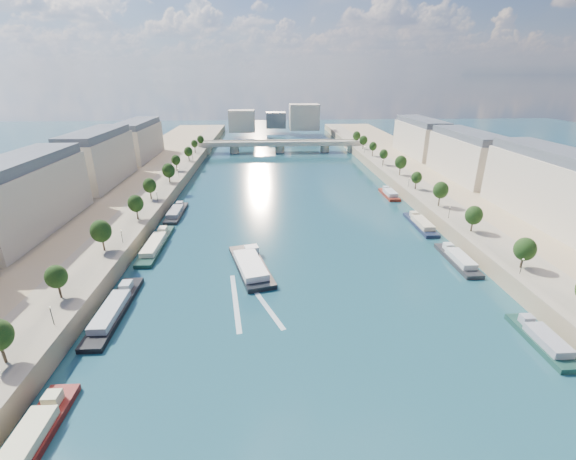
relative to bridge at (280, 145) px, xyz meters
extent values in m
plane|color=#0C2C37|center=(0.00, -137.43, -5.08)|extent=(700.00, 700.00, 0.00)
cube|color=#9E8460|center=(-72.00, -137.43, -2.58)|extent=(44.00, 520.00, 5.00)
cube|color=#9E8460|center=(72.00, -137.43, -2.58)|extent=(44.00, 520.00, 5.00)
cube|color=gray|center=(-57.00, -137.43, -0.03)|extent=(14.00, 520.00, 0.10)
cube|color=gray|center=(57.00, -137.43, -0.03)|extent=(14.00, 520.00, 0.10)
cylinder|color=#382B1E|center=(-55.00, -219.43, 1.83)|extent=(0.50, 0.50, 3.82)
cylinder|color=#382B1E|center=(-55.00, -195.43, 1.83)|extent=(0.50, 0.50, 3.82)
ellipsoid|color=black|center=(-55.00, -195.43, 5.42)|extent=(4.80, 4.80, 5.52)
cylinder|color=#382B1E|center=(-55.00, -171.43, 1.83)|extent=(0.50, 0.50, 3.82)
ellipsoid|color=black|center=(-55.00, -171.43, 5.42)|extent=(4.80, 4.80, 5.52)
cylinder|color=#382B1E|center=(-55.00, -147.43, 1.83)|extent=(0.50, 0.50, 3.82)
ellipsoid|color=black|center=(-55.00, -147.43, 5.42)|extent=(4.80, 4.80, 5.52)
cylinder|color=#382B1E|center=(-55.00, -123.43, 1.83)|extent=(0.50, 0.50, 3.82)
ellipsoid|color=black|center=(-55.00, -123.43, 5.42)|extent=(4.80, 4.80, 5.52)
cylinder|color=#382B1E|center=(-55.00, -99.43, 1.83)|extent=(0.50, 0.50, 3.82)
ellipsoid|color=black|center=(-55.00, -99.43, 5.42)|extent=(4.80, 4.80, 5.52)
cylinder|color=#382B1E|center=(-55.00, -75.43, 1.83)|extent=(0.50, 0.50, 3.82)
ellipsoid|color=black|center=(-55.00, -75.43, 5.42)|extent=(4.80, 4.80, 5.52)
cylinder|color=#382B1E|center=(-55.00, -51.43, 1.83)|extent=(0.50, 0.50, 3.82)
ellipsoid|color=black|center=(-55.00, -51.43, 5.42)|extent=(4.80, 4.80, 5.52)
cylinder|color=#382B1E|center=(-55.00, -27.43, 1.83)|extent=(0.50, 0.50, 3.82)
ellipsoid|color=black|center=(-55.00, -27.43, 5.42)|extent=(4.80, 4.80, 5.52)
cylinder|color=#382B1E|center=(-55.00, -3.43, 1.83)|extent=(0.50, 0.50, 3.82)
ellipsoid|color=black|center=(-55.00, -3.43, 5.42)|extent=(4.80, 4.80, 5.52)
cylinder|color=#382B1E|center=(55.00, -187.43, 1.83)|extent=(0.50, 0.50, 3.82)
ellipsoid|color=black|center=(55.00, -187.43, 5.42)|extent=(4.80, 4.80, 5.52)
cylinder|color=#382B1E|center=(55.00, -163.43, 1.83)|extent=(0.50, 0.50, 3.82)
ellipsoid|color=black|center=(55.00, -163.43, 5.42)|extent=(4.80, 4.80, 5.52)
cylinder|color=#382B1E|center=(55.00, -139.43, 1.83)|extent=(0.50, 0.50, 3.82)
ellipsoid|color=black|center=(55.00, -139.43, 5.42)|extent=(4.80, 4.80, 5.52)
cylinder|color=#382B1E|center=(55.00, -115.43, 1.83)|extent=(0.50, 0.50, 3.82)
ellipsoid|color=black|center=(55.00, -115.43, 5.42)|extent=(4.80, 4.80, 5.52)
cylinder|color=#382B1E|center=(55.00, -91.43, 1.83)|extent=(0.50, 0.50, 3.82)
ellipsoid|color=black|center=(55.00, -91.43, 5.42)|extent=(4.80, 4.80, 5.52)
cylinder|color=#382B1E|center=(55.00, -67.43, 1.83)|extent=(0.50, 0.50, 3.82)
ellipsoid|color=black|center=(55.00, -67.43, 5.42)|extent=(4.80, 4.80, 5.52)
cylinder|color=#382B1E|center=(55.00, -43.43, 1.83)|extent=(0.50, 0.50, 3.82)
ellipsoid|color=black|center=(55.00, -43.43, 5.42)|extent=(4.80, 4.80, 5.52)
cylinder|color=#382B1E|center=(55.00, -19.43, 1.83)|extent=(0.50, 0.50, 3.82)
ellipsoid|color=black|center=(55.00, -19.43, 5.42)|extent=(4.80, 4.80, 5.52)
cylinder|color=#382B1E|center=(55.00, 4.57, 1.83)|extent=(0.50, 0.50, 3.82)
ellipsoid|color=black|center=(55.00, 4.57, 5.42)|extent=(4.80, 4.80, 5.52)
cylinder|color=black|center=(-52.50, -207.43, 1.92)|extent=(0.14, 0.14, 4.00)
sphere|color=#FFE5B2|center=(-52.50, -207.43, 4.02)|extent=(0.36, 0.36, 0.36)
cylinder|color=black|center=(-52.50, -167.43, 1.92)|extent=(0.14, 0.14, 4.00)
sphere|color=#FFE5B2|center=(-52.50, -167.43, 4.02)|extent=(0.36, 0.36, 0.36)
cylinder|color=black|center=(-52.50, -127.43, 1.92)|extent=(0.14, 0.14, 4.00)
sphere|color=#FFE5B2|center=(-52.50, -127.43, 4.02)|extent=(0.36, 0.36, 0.36)
cylinder|color=black|center=(-52.50, -87.43, 1.92)|extent=(0.14, 0.14, 4.00)
sphere|color=#FFE5B2|center=(-52.50, -87.43, 4.02)|extent=(0.36, 0.36, 0.36)
cylinder|color=black|center=(-52.50, -47.43, 1.92)|extent=(0.14, 0.14, 4.00)
sphere|color=#FFE5B2|center=(-52.50, -47.43, 4.02)|extent=(0.36, 0.36, 0.36)
cylinder|color=black|center=(52.50, -192.43, 1.92)|extent=(0.14, 0.14, 4.00)
sphere|color=#FFE5B2|center=(52.50, -192.43, 4.02)|extent=(0.36, 0.36, 0.36)
cylinder|color=black|center=(52.50, -152.43, 1.92)|extent=(0.14, 0.14, 4.00)
sphere|color=#FFE5B2|center=(52.50, -152.43, 4.02)|extent=(0.36, 0.36, 0.36)
cylinder|color=black|center=(52.50, -112.43, 1.92)|extent=(0.14, 0.14, 4.00)
sphere|color=#FFE5B2|center=(52.50, -112.43, 4.02)|extent=(0.36, 0.36, 0.36)
cylinder|color=black|center=(52.50, -72.43, 1.92)|extent=(0.14, 0.14, 4.00)
sphere|color=#FFE5B2|center=(52.50, -72.43, 4.02)|extent=(0.36, 0.36, 0.36)
cylinder|color=black|center=(52.50, -32.43, 1.92)|extent=(0.14, 0.14, 4.00)
sphere|color=#FFE5B2|center=(52.50, -32.43, 4.02)|extent=(0.36, 0.36, 0.36)
cube|color=#C2B095|center=(-85.00, -154.43, 9.92)|extent=(16.00, 52.00, 20.00)
cube|color=#474C54|center=(-85.00, -154.43, 21.52)|extent=(14.72, 50.44, 3.20)
cube|color=#C2B095|center=(-85.00, -96.43, 9.92)|extent=(16.00, 52.00, 20.00)
cube|color=#474C54|center=(-85.00, -96.43, 21.52)|extent=(14.72, 50.44, 3.20)
cube|color=#C2B095|center=(-85.00, -38.43, 9.92)|extent=(16.00, 52.00, 20.00)
cube|color=#474C54|center=(-85.00, -38.43, 21.52)|extent=(14.72, 50.44, 3.20)
cube|color=#C2B095|center=(85.00, -154.43, 9.92)|extent=(16.00, 52.00, 20.00)
cube|color=#474C54|center=(85.00, -154.43, 21.52)|extent=(14.72, 50.44, 3.20)
cube|color=#C2B095|center=(85.00, -96.43, 9.92)|extent=(16.00, 52.00, 20.00)
cube|color=#474C54|center=(85.00, -96.43, 21.52)|extent=(14.72, 50.44, 3.20)
cube|color=#C2B095|center=(85.00, -38.43, 9.92)|extent=(16.00, 52.00, 20.00)
cube|color=#474C54|center=(85.00, -38.43, 21.52)|extent=(14.72, 50.44, 3.20)
cube|color=#C2B095|center=(-30.00, 72.57, 8.92)|extent=(22.00, 18.00, 18.00)
cube|color=#C2B095|center=(25.00, 82.57, 10.92)|extent=(26.00, 20.00, 22.00)
cube|color=#474C54|center=(0.00, 97.57, 6.92)|extent=(18.00, 16.00, 14.00)
cube|color=#C1B79E|center=(0.00, 0.00, 1.12)|extent=(112.00, 11.00, 2.20)
cube|color=#C1B79E|center=(0.00, -5.00, 2.62)|extent=(112.00, 0.80, 0.90)
cube|color=#C1B79E|center=(0.00, 5.00, 2.62)|extent=(112.00, 0.80, 0.90)
cylinder|color=#C1B79E|center=(-32.00, 0.00, -2.58)|extent=(6.40, 6.40, 5.00)
cylinder|color=#C1B79E|center=(0.00, 0.00, -2.58)|extent=(6.40, 6.40, 5.00)
cylinder|color=#C1B79E|center=(32.00, 0.00, -2.58)|extent=(6.40, 6.40, 5.00)
cube|color=#C1B79E|center=(-52.00, 0.00, -2.58)|extent=(6.00, 12.00, 5.00)
cube|color=#C1B79E|center=(52.00, 0.00, -2.58)|extent=(6.00, 12.00, 5.00)
cube|color=black|center=(-14.86, -175.85, -4.72)|extent=(14.34, 28.15, 1.93)
cube|color=white|center=(-14.86, -178.01, -2.88)|extent=(10.59, 18.63, 1.74)
cube|color=white|center=(-14.86, -167.72, -2.85)|extent=(4.56, 4.12, 1.80)
cube|color=silver|center=(-18.06, -192.85, -5.06)|extent=(4.66, 25.93, 0.04)
cube|color=silver|center=(-11.66, -192.85, -5.06)|extent=(10.71, 24.61, 0.04)
cube|color=maroon|center=(-45.50, -229.62, -4.78)|extent=(5.00, 20.07, 1.80)
cube|color=beige|center=(-45.50, -231.22, -3.08)|extent=(4.10, 11.04, 1.60)
cube|color=beige|center=(-45.50, -223.59, -2.98)|extent=(2.50, 2.41, 1.80)
cube|color=black|center=(-45.50, -196.11, -4.78)|extent=(5.00, 28.61, 1.80)
cube|color=#AAB0B6|center=(-45.50, -198.40, -3.08)|extent=(4.10, 15.74, 1.60)
cube|color=#AAB0B6|center=(-45.50, -187.52, -2.98)|extent=(2.50, 3.43, 1.80)
cube|color=#173A2F|center=(-45.50, -159.35, -4.78)|extent=(5.00, 30.66, 1.80)
cube|color=#F3EBC1|center=(-45.50, -161.81, -3.08)|extent=(4.10, 16.86, 1.60)
cube|color=#F3EBC1|center=(-45.50, -150.16, -2.98)|extent=(2.50, 3.68, 1.80)
cube|color=black|center=(-45.50, -128.79, -4.78)|extent=(5.00, 23.56, 1.80)
cube|color=gray|center=(-45.50, -130.67, -3.08)|extent=(4.10, 12.96, 1.60)
cube|color=gray|center=(-45.50, -121.72, -2.98)|extent=(2.50, 2.83, 1.80)
cube|color=#173A32|center=(45.50, -212.33, -4.78)|extent=(5.00, 17.80, 1.80)
cube|color=#93929A|center=(45.50, -213.75, -3.08)|extent=(4.10, 9.79, 1.60)
cube|color=#93929A|center=(45.50, -206.99, -2.98)|extent=(2.50, 2.14, 1.80)
cube|color=#272729|center=(45.50, -175.34, -4.78)|extent=(5.00, 21.59, 1.80)
cube|color=silver|center=(45.50, -177.07, -3.08)|extent=(4.10, 11.87, 1.60)
cube|color=silver|center=(45.50, -168.86, -2.98)|extent=(2.50, 2.59, 1.80)
cube|color=#1A2239|center=(45.50, -146.49, -4.78)|extent=(5.00, 23.39, 1.80)
cube|color=beige|center=(45.50, -148.36, -3.08)|extent=(4.10, 12.87, 1.60)
cube|color=beige|center=(45.50, -139.47, -2.98)|extent=(2.50, 2.81, 1.80)
cube|color=maroon|center=(45.50, -108.89, -4.78)|extent=(5.00, 18.10, 1.80)
cube|color=#B7BEC4|center=(45.50, -110.34, -3.08)|extent=(4.10, 9.95, 1.60)
cube|color=#B7BEC4|center=(45.50, -103.46, -2.98)|extent=(2.50, 2.17, 1.80)
camera|label=1|loc=(-9.91, -273.52, 45.89)|focal=24.00mm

